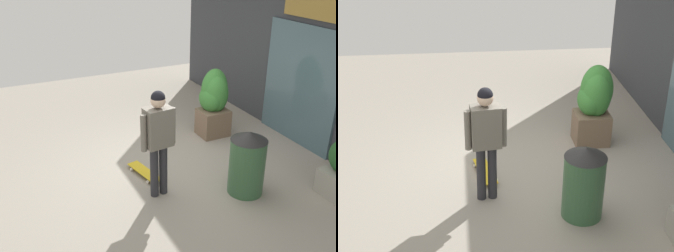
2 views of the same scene
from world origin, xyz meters
TOP-DOWN VIEW (x-y plane):
  - ground_plane at (0.00, 0.00)m, footprint 12.00×12.00m
  - building_facade at (0.00, 2.81)m, footprint 8.88×0.31m
  - skateboarder at (0.61, -0.57)m, footprint 0.30×0.58m
  - skateboard at (-0.01, -0.57)m, footprint 0.81×0.36m
  - planter_box_right at (-0.95, 1.36)m, footprint 0.61×0.65m
  - trash_bin at (1.13, 0.69)m, footprint 0.57×0.57m

SIDE VIEW (x-z plane):
  - ground_plane at x=0.00m, z-range 0.00..0.00m
  - skateboard at x=-0.01m, z-range 0.02..0.10m
  - trash_bin at x=1.13m, z-range 0.00..1.06m
  - planter_box_right at x=-0.95m, z-range 0.05..1.43m
  - skateboarder at x=0.61m, z-range 0.19..1.91m
  - building_facade at x=0.00m, z-range -0.02..3.67m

